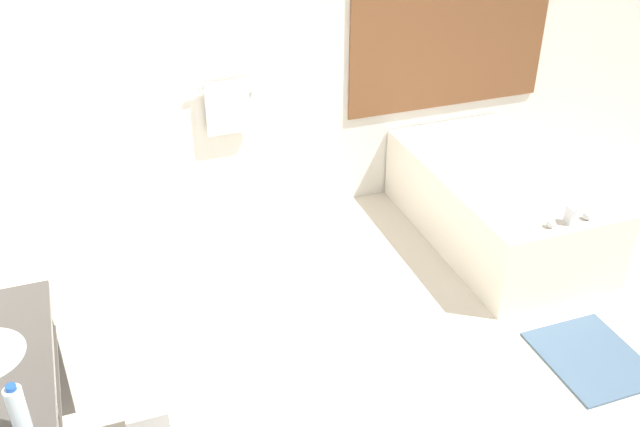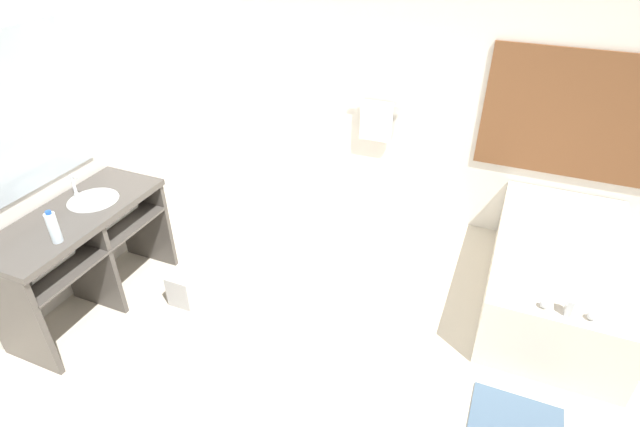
{
  "view_description": "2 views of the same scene",
  "coord_description": "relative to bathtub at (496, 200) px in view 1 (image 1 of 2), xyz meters",
  "views": [
    {
      "loc": [
        -1.3,
        -2.6,
        3.0
      ],
      "look_at": [
        -0.11,
        0.71,
        0.87
      ],
      "focal_mm": 40.0,
      "sensor_mm": 36.0,
      "label": 1
    },
    {
      "loc": [
        0.94,
        -2.27,
        2.85
      ],
      "look_at": [
        -0.25,
        0.6,
        0.85
      ],
      "focal_mm": 28.0,
      "sensor_mm": 36.0,
      "label": 2
    }
  ],
  "objects": [
    {
      "name": "ground_plane",
      "position": [
        -1.51,
        -1.29,
        -0.32
      ],
      "size": [
        16.0,
        16.0,
        0.0
      ],
      "primitive_type": "plane",
      "color": "beige",
      "rests_on": "ground"
    },
    {
      "name": "water_bottle_1",
      "position": [
        -3.23,
        -1.74,
        0.68
      ],
      "size": [
        0.07,
        0.07,
        0.24
      ],
      "color": "silver",
      "rests_on": "vanity_counter"
    },
    {
      "name": "wall_back_with_blinds",
      "position": [
        -1.46,
        0.93,
        1.03
      ],
      "size": [
        7.4,
        0.13,
        2.7
      ],
      "color": "white",
      "rests_on": "ground_plane"
    },
    {
      "name": "bathtub",
      "position": [
        0.0,
        0.0,
        0.0
      ],
      "size": [
        1.0,
        1.79,
        0.7
      ],
      "color": "silver",
      "rests_on": "ground_plane"
    },
    {
      "name": "waste_bin",
      "position": [
        -2.77,
        -1.13,
        -0.18
      ],
      "size": [
        0.21,
        0.21,
        0.27
      ],
      "color": "#B2B2B2",
      "rests_on": "ground_plane"
    },
    {
      "name": "bath_mat",
      "position": [
        -0.16,
        -1.4,
        -0.31
      ],
      "size": [
        0.57,
        0.67,
        0.02
      ],
      "color": "slate",
      "rests_on": "ground_plane"
    }
  ]
}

